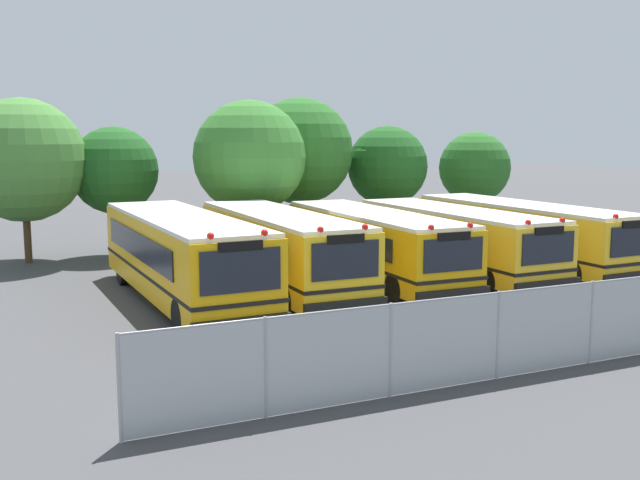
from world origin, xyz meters
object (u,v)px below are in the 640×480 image
tree_4 (385,166)px  school_bus_4 (522,232)px  school_bus_3 (454,239)px  tree_0 (21,158)px  tree_5 (475,166)px  school_bus_1 (279,248)px  tree_1 (112,171)px  school_bus_2 (373,243)px  school_bus_0 (182,255)px  traffic_cone (406,364)px  tree_2 (253,159)px  tree_3 (302,149)px

tree_4 → school_bus_4: bearing=-85.0°
school_bus_3 → tree_0: size_ratio=1.52×
school_bus_4 → tree_5: bearing=-117.3°
tree_4 → tree_5: size_ratio=1.05×
tree_4 → tree_5: 5.30m
school_bus_1 → tree_5: (14.55, 9.22, 2.05)m
tree_1 → tree_4: size_ratio=0.98×
tree_1 → school_bus_1: bearing=-68.1°
tree_0 → school_bus_2: bearing=-40.4°
school_bus_1 → tree_0: size_ratio=1.55×
school_bus_0 → traffic_cone: bearing=103.4°
tree_2 → tree_5: bearing=8.0°
school_bus_4 → tree_4: bearing=-86.1°
school_bus_2 → traffic_cone: 10.47m
school_bus_2 → tree_3: (1.49, 9.61, 3.08)m
traffic_cone → school_bus_3: bearing=50.5°
tree_1 → school_bus_2: bearing=-52.0°
tree_1 → tree_5: bearing=-0.3°
tree_4 → school_bus_0: bearing=-142.6°
school_bus_2 → tree_5: tree_5 is taller
school_bus_4 → school_bus_2: bearing=-0.3°
tree_2 → tree_5: 12.90m
school_bus_2 → traffic_cone: bearing=66.5°
tree_0 → tree_2: tree_2 is taller
tree_0 → tree_1: (3.49, 0.15, -0.58)m
school_bus_0 → tree_4: tree_4 is taller
school_bus_4 → tree_2: size_ratio=1.65×
tree_1 → traffic_cone: 19.22m
school_bus_3 → traffic_cone: 11.95m
school_bus_1 → tree_2: 8.09m
school_bus_0 → school_bus_3: bearing=179.0°
traffic_cone → tree_3: bearing=72.8°
school_bus_3 → tree_5: tree_5 is taller
tree_2 → tree_3: tree_3 is taller
school_bus_3 → tree_1: tree_1 is taller
tree_1 → tree_2: 5.87m
school_bus_3 → tree_3: size_ratio=1.46×
school_bus_1 → tree_4: tree_4 is taller
school_bus_0 → tree_5: tree_5 is taller
school_bus_4 → tree_3: bearing=-63.1°
school_bus_0 → traffic_cone: 9.51m
school_bus_2 → tree_2: tree_2 is taller
school_bus_4 → tree_5: size_ratio=2.05×
school_bus_2 → school_bus_1: bearing=2.0°
school_bus_2 → tree_3: bearing=-97.3°
school_bus_2 → tree_2: 8.07m
tree_0 → traffic_cone: 20.00m
tree_3 → traffic_cone: bearing=-107.2°
tree_4 → school_bus_1: bearing=-134.8°
school_bus_3 → school_bus_4: (3.37, 0.33, 0.02)m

